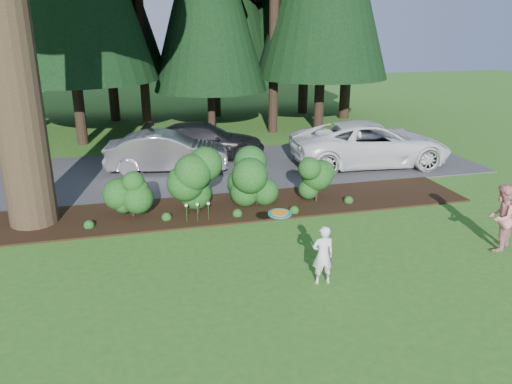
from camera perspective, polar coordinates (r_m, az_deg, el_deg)
ground at (r=11.64m, az=-3.49°, el=-7.68°), size 80.00×80.00×0.00m
mulch_bed at (r=14.57m, az=-5.94°, el=-2.03°), size 16.00×2.50×0.05m
driveway at (r=18.58m, az=-7.93°, el=2.47°), size 22.00×6.00×0.03m
shrub_row at (r=14.33m, az=-2.94°, el=1.00°), size 6.53×1.60×1.61m
lily_cluster at (r=13.58m, az=-6.72°, el=-1.52°), size 0.69×0.09×0.57m
car_silver_wagon at (r=18.40m, az=-10.14°, el=4.55°), size 4.54×2.20×1.43m
car_white_suv at (r=19.35m, az=12.96°, el=5.40°), size 6.16×3.21×1.66m
car_dark_suv at (r=20.01m, az=-5.90°, el=5.82°), size 5.04×2.79×1.38m
child at (r=10.45m, az=7.66°, el=-7.15°), size 0.48×0.33×1.28m
adult at (r=13.14m, az=26.17°, el=-2.64°), size 1.00×0.96×1.63m
frisbee at (r=9.88m, az=2.74°, el=-2.46°), size 0.47×0.47×0.07m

